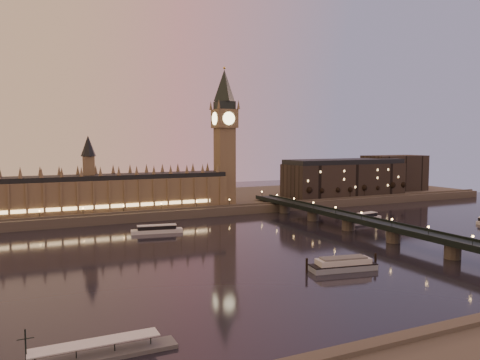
{
  "coord_description": "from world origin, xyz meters",
  "views": [
    {
      "loc": [
        -88.04,
        -207.38,
        54.73
      ],
      "look_at": [
        26.41,
        35.0,
        31.89
      ],
      "focal_mm": 35.0,
      "sensor_mm": 36.0,
      "label": 1
    }
  ],
  "objects_px": {
    "cruise_boat_b": "(364,217)",
    "pontoon_pier": "(99,354)",
    "moored_barge": "(343,264)",
    "cruise_boat_a": "(157,229)"
  },
  "relations": [
    {
      "from": "pontoon_pier",
      "to": "cruise_boat_a",
      "type": "bearing_deg",
      "value": 69.63
    },
    {
      "from": "cruise_boat_b",
      "to": "moored_barge",
      "type": "relative_size",
      "value": 0.86
    },
    {
      "from": "cruise_boat_b",
      "to": "pontoon_pier",
      "type": "bearing_deg",
      "value": -154.43
    },
    {
      "from": "cruise_boat_b",
      "to": "moored_barge",
      "type": "bearing_deg",
      "value": -142.34
    },
    {
      "from": "moored_barge",
      "to": "cruise_boat_b",
      "type": "bearing_deg",
      "value": 55.72
    },
    {
      "from": "cruise_boat_b",
      "to": "moored_barge",
      "type": "height_order",
      "value": "moored_barge"
    },
    {
      "from": "cruise_boat_a",
      "to": "pontoon_pier",
      "type": "height_order",
      "value": "pontoon_pier"
    },
    {
      "from": "cruise_boat_b",
      "to": "pontoon_pier",
      "type": "height_order",
      "value": "pontoon_pier"
    },
    {
      "from": "moored_barge",
      "to": "pontoon_pier",
      "type": "bearing_deg",
      "value": -150.51
    },
    {
      "from": "cruise_boat_a",
      "to": "pontoon_pier",
      "type": "bearing_deg",
      "value": -100.56
    }
  ]
}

